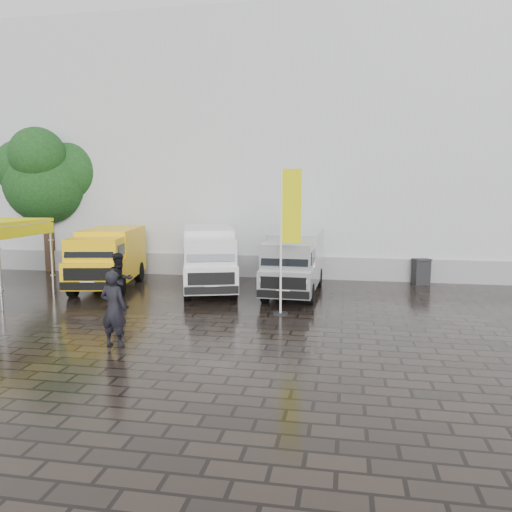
{
  "coord_description": "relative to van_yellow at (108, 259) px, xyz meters",
  "views": [
    {
      "loc": [
        2.87,
        -14.24,
        4.0
      ],
      "look_at": [
        -0.11,
        2.2,
        1.76
      ],
      "focal_mm": 35.0,
      "sensor_mm": 36.0,
      "label": 1
    }
  ],
  "objects": [
    {
      "name": "flagpole",
      "position": [
        7.62,
        -2.99,
        1.48
      ],
      "size": [
        0.88,
        0.5,
        4.82
      ],
      "color": "black",
      "rests_on": "ground"
    },
    {
      "name": "person_front",
      "position": [
        3.7,
        -7.07,
        -0.21
      ],
      "size": [
        0.77,
        0.56,
        1.97
      ],
      "primitive_type": "imported",
      "rotation": [
        0.0,
        0.0,
        3.02
      ],
      "color": "black",
      "rests_on": "ground"
    },
    {
      "name": "van_silver",
      "position": [
        7.54,
        0.25,
        -0.02
      ],
      "size": [
        1.97,
        5.47,
        2.35
      ],
      "primitive_type": null,
      "rotation": [
        0.0,
        0.0,
        -0.03
      ],
      "color": "silver",
      "rests_on": "ground"
    },
    {
      "name": "van_yellow",
      "position": [
        0.0,
        0.0,
        0.0
      ],
      "size": [
        2.93,
        5.46,
        2.39
      ],
      "primitive_type": null,
      "rotation": [
        0.0,
        0.0,
        0.19
      ],
      "color": "yellow",
      "rests_on": "ground"
    },
    {
      "name": "tree",
      "position": [
        -4.98,
        3.72,
        3.36
      ],
      "size": [
        3.95,
        4.04,
        7.09
      ],
      "color": "black",
      "rests_on": "ground"
    },
    {
      "name": "exhibition_hall",
      "position": [
        8.59,
        11.66,
        4.81
      ],
      "size": [
        44.0,
        16.0,
        12.0
      ],
      "primitive_type": "cube",
      "color": "silver",
      "rests_on": "ground"
    },
    {
      "name": "person_tent",
      "position": [
        2.03,
        -3.18,
        -0.25
      ],
      "size": [
        1.1,
        1.16,
        1.89
      ],
      "primitive_type": "imported",
      "rotation": [
        0.0,
        0.0,
        1.0
      ],
      "color": "black",
      "rests_on": "ground"
    },
    {
      "name": "wheelie_bin",
      "position": [
        12.63,
        3.17,
        -0.65
      ],
      "size": [
        0.78,
        0.78,
        1.09
      ],
      "primitive_type": "cube",
      "rotation": [
        0.0,
        0.0,
        0.21
      ],
      "color": "black",
      "rests_on": "ground"
    },
    {
      "name": "van_white",
      "position": [
        4.12,
        0.36,
        0.04
      ],
      "size": [
        3.49,
        5.99,
        2.46
      ],
      "primitive_type": null,
      "rotation": [
        0.0,
        0.0,
        0.3
      ],
      "color": "silver",
      "rests_on": "ground"
    },
    {
      "name": "hall_plinth",
      "position": [
        8.59,
        3.61,
        -0.69
      ],
      "size": [
        44.0,
        0.15,
        1.0
      ],
      "primitive_type": "cube",
      "color": "gray",
      "rests_on": "ground"
    },
    {
      "name": "ground",
      "position": [
        6.59,
        -4.34,
        -1.19
      ],
      "size": [
        120.0,
        120.0,
        0.0
      ],
      "primitive_type": "plane",
      "color": "black",
      "rests_on": "ground"
    }
  ]
}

